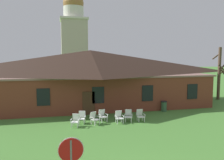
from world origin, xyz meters
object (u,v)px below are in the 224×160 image
lawn_chair_under_eave (140,115)px  lawn_chair_left_end (94,118)px  lawn_chair_by_porch (75,120)px  lawn_chair_near_door (82,117)px  lawn_chair_right_end (119,117)px  lawn_chair_middle (103,115)px  trash_bin (164,106)px  lawn_chair_far_side (128,115)px

lawn_chair_under_eave → lawn_chair_left_end: bearing=-179.6°
lawn_chair_under_eave → lawn_chair_by_porch: bearing=-176.2°
lawn_chair_by_porch → lawn_chair_under_eave: same height
lawn_chair_near_door → lawn_chair_under_eave: size_ratio=1.00×
lawn_chair_near_door → lawn_chair_right_end: 2.92m
lawn_chair_by_porch → lawn_chair_middle: 2.44m
lawn_chair_under_eave → trash_bin: trash_bin is taller
lawn_chair_right_end → lawn_chair_far_side: size_ratio=1.00×
lawn_chair_by_porch → lawn_chair_near_door: bearing=55.2°
lawn_chair_far_side → trash_bin: trash_bin is taller
lawn_chair_left_end → trash_bin: trash_bin is taller
lawn_chair_near_door → lawn_chair_right_end: (2.87, -0.53, 0.00)m
lawn_chair_far_side → lawn_chair_under_eave: size_ratio=1.00×
lawn_chair_by_porch → lawn_chair_under_eave: (5.21, 0.35, 0.00)m
lawn_chair_by_porch → trash_bin: size_ratio=0.98×
lawn_chair_right_end → lawn_chair_far_side: 0.88m
lawn_chair_middle → lawn_chair_by_porch: bearing=-156.3°
lawn_chair_left_end → lawn_chair_middle: bearing=40.7°
lawn_chair_near_door → trash_bin: size_ratio=0.98×
lawn_chair_right_end → trash_bin: (5.17, 2.80, -0.00)m
lawn_chair_far_side → lawn_chair_under_eave: (0.95, -0.15, 0.00)m
lawn_chair_left_end → trash_bin: (7.12, 2.73, -0.00)m
lawn_chair_right_end → trash_bin: trash_bin is taller
lawn_chair_near_door → lawn_chair_under_eave: 4.69m
lawn_chair_middle → lawn_chair_far_side: size_ratio=1.00×
lawn_chair_left_end → lawn_chair_right_end: same height
lawn_chair_left_end → lawn_chair_right_end: (1.95, -0.07, 0.00)m
lawn_chair_far_side → lawn_chair_by_porch: bearing=-173.3°
lawn_chair_middle → lawn_chair_right_end: same height
lawn_chair_by_porch → lawn_chair_far_side: same height
lawn_chair_left_end → trash_bin: size_ratio=0.98×
lawn_chair_by_porch → lawn_chair_far_side: 4.29m
lawn_chair_right_end → lawn_chair_under_eave: (1.80, 0.10, 0.00)m
lawn_chair_by_porch → lawn_chair_under_eave: bearing=3.8°
lawn_chair_near_door → lawn_chair_under_eave: (4.67, -0.43, 0.00)m
lawn_chair_middle → trash_bin: 6.68m
lawn_chair_by_porch → lawn_chair_middle: size_ratio=1.00×
lawn_chair_under_eave → lawn_chair_near_door: bearing=174.7°
lawn_chair_right_end → lawn_chair_far_side: bearing=16.4°
lawn_chair_middle → lawn_chair_far_side: (2.02, -0.48, 0.00)m
lawn_chair_near_door → lawn_chair_middle: size_ratio=1.00×
lawn_chair_near_door → lawn_chair_far_side: bearing=-4.4°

